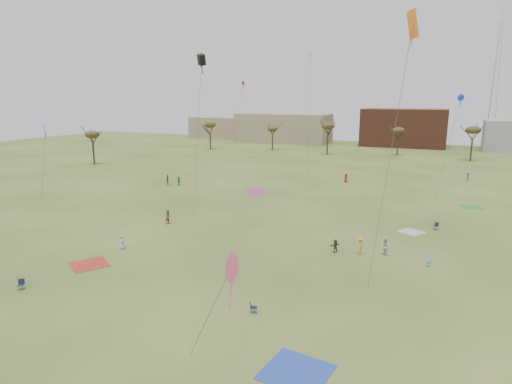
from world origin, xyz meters
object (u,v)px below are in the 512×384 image
at_px(camp_chair_left, 21,287).
at_px(camp_chair_center, 253,309).
at_px(flyer_near_left, 122,242).
at_px(camp_chair_right, 435,227).
at_px(radio_tower, 494,85).

distance_m(camp_chair_left, camp_chair_center, 19.67).
distance_m(flyer_near_left, camp_chair_center, 19.60).
relative_size(camp_chair_left, camp_chair_right, 1.00).
xyz_separation_m(camp_chair_left, camp_chair_center, (19.22, 4.15, 0.00)).
distance_m(camp_chair_center, radio_tower, 131.94).
height_order(camp_chair_left, camp_chair_center, same).
height_order(flyer_near_left, camp_chair_right, flyer_near_left).
relative_size(flyer_near_left, camp_chair_right, 1.79).
xyz_separation_m(flyer_near_left, camp_chair_center, (18.27, -7.09, -0.52)).
bearing_deg(camp_chair_center, camp_chair_right, -48.44).
distance_m(flyer_near_left, camp_chair_left, 11.30).
relative_size(flyer_near_left, camp_chair_left, 1.79).
bearing_deg(flyer_near_left, camp_chair_left, -112.80).
height_order(flyer_near_left, camp_chair_center, flyer_near_left).
xyz_separation_m(camp_chair_left, camp_chair_right, (30.77, 32.06, 0.00)).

